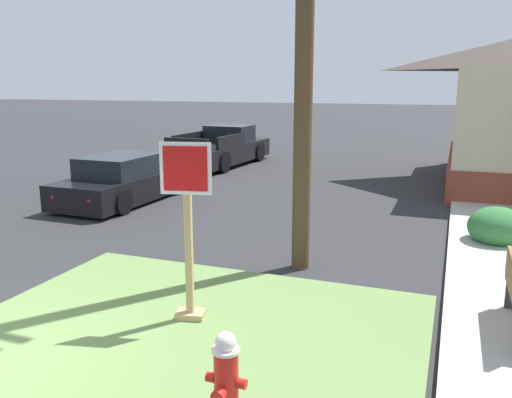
{
  "coord_description": "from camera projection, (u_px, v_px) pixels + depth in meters",
  "views": [
    {
      "loc": [
        4.76,
        -3.55,
        3.08
      ],
      "look_at": [
        1.48,
        5.12,
        1.06
      ],
      "focal_mm": 37.12,
      "sensor_mm": 36.0,
      "label": 1
    }
  ],
  "objects": [
    {
      "name": "grass_corner_patch",
      "position": [
        185.0,
        336.0,
        6.51
      ],
      "size": [
        5.69,
        4.64,
        0.08
      ],
      "primitive_type": "cube",
      "color": "#668447",
      "rests_on": "ground"
    },
    {
      "name": "fire_hydrant",
      "position": [
        226.0,
        381.0,
        4.69
      ],
      "size": [
        0.38,
        0.34,
        0.89
      ],
      "color": "black",
      "rests_on": "grass_corner_patch"
    },
    {
      "name": "parked_sedan_black",
      "position": [
        124.0,
        181.0,
        14.05
      ],
      "size": [
        1.96,
        4.35,
        1.25
      ],
      "color": "black",
      "rests_on": "ground"
    },
    {
      "name": "pickup_truck_black",
      "position": [
        222.0,
        149.0,
        20.34
      ],
      "size": [
        2.21,
        5.32,
        1.48
      ],
      "color": "black",
      "rests_on": "ground"
    },
    {
      "name": "manhole_cover",
      "position": [
        101.0,
        281.0,
        8.43
      ],
      "size": [
        0.7,
        0.7,
        0.02
      ],
      "primitive_type": "cylinder",
      "color": "black",
      "rests_on": "ground"
    },
    {
      "name": "stop_sign",
      "position": [
        188.0,
        238.0,
        6.71
      ],
      "size": [
        0.64,
        0.36,
        2.31
      ],
      "color": "tan",
      "rests_on": "grass_corner_patch"
    },
    {
      "name": "shrub_by_curb",
      "position": [
        497.0,
        227.0,
        10.13
      ],
      "size": [
        1.09,
        1.09,
        0.78
      ],
      "primitive_type": "ellipsoid",
      "color": "#327137",
      "rests_on": "ground"
    }
  ]
}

